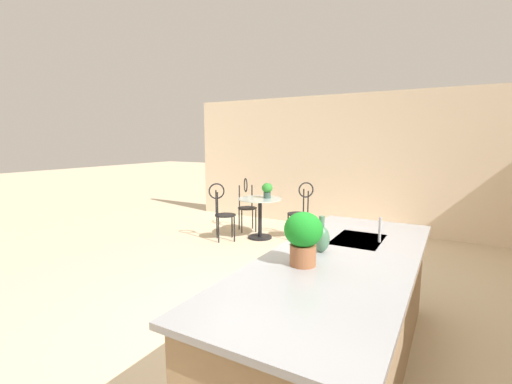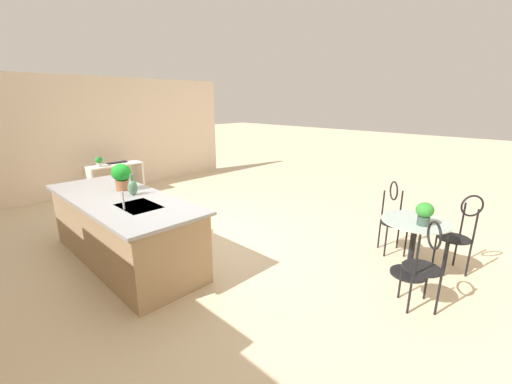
# 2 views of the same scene
# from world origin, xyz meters

# --- Properties ---
(ground_plane) EXTENTS (40.00, 40.00, 0.00)m
(ground_plane) POSITION_xyz_m (0.00, 0.00, 0.00)
(ground_plane) COLOR beige
(wall_right) EXTENTS (0.12, 7.80, 2.70)m
(wall_right) POSITION_xyz_m (4.26, 0.00, 1.35)
(wall_right) COLOR beige
(wall_right) RESTS_ON ground
(kitchen_island) EXTENTS (2.80, 1.06, 0.92)m
(kitchen_island) POSITION_xyz_m (0.30, 0.85, 0.46)
(kitchen_island) COLOR tan
(kitchen_island) RESTS_ON ground
(bistro_table) EXTENTS (0.80, 0.80, 0.74)m
(bistro_table) POSITION_xyz_m (-2.70, -1.50, 0.45)
(bistro_table) COLOR black
(bistro_table) RESTS_ON ground
(chair_near_window) EXTENTS (0.54, 0.54, 1.04)m
(chair_near_window) POSITION_xyz_m (-3.09, -2.01, 0.57)
(chair_near_window) COLOR black
(chair_near_window) RESTS_ON ground
(chair_by_island) EXTENTS (0.53, 0.53, 1.04)m
(chair_by_island) POSITION_xyz_m (-3.04, -0.84, 0.57)
(chair_by_island) COLOR black
(chair_by_island) RESTS_ON ground
(chair_toward_desk) EXTENTS (0.54, 0.54, 1.04)m
(chair_toward_desk) POSITION_xyz_m (-2.24, -2.02, 0.57)
(chair_toward_desk) COLOR black
(chair_toward_desk) RESTS_ON ground
(sink_faucet) EXTENTS (0.02, 0.02, 0.22)m
(sink_faucet) POSITION_xyz_m (-0.25, 1.03, 1.03)
(sink_faucet) COLOR #B2B5BA
(sink_faucet) RESTS_ON kitchen_island
(writing_desk) EXTENTS (0.60, 1.20, 0.74)m
(writing_desk) POSITION_xyz_m (3.65, -0.43, 0.51)
(writing_desk) COLOR white
(writing_desk) RESTS_ON ground
(keyboard) EXTENTS (0.16, 0.44, 0.03)m
(keyboard) POSITION_xyz_m (3.67, -0.53, 0.75)
(keyboard) COLOR black
(keyboard) RESTS_ON writing_desk
(potted_plant_on_table) EXTENTS (0.20, 0.20, 0.28)m
(potted_plant_on_table) POSITION_xyz_m (-2.81, -1.41, 0.90)
(potted_plant_on_table) COLOR #385147
(potted_plant_on_table) RESTS_ON bistro_table
(potted_plant_counter_near) EXTENTS (0.27, 0.27, 0.38)m
(potted_plant_counter_near) POSITION_xyz_m (0.60, 0.67, 1.14)
(potted_plant_counter_near) COLOR #9E603D
(potted_plant_counter_near) RESTS_ON kitchen_island
(potted_plant_on_desk) EXTENTS (0.16, 0.16, 0.22)m
(potted_plant_on_desk) POSITION_xyz_m (3.53, -0.08, 0.87)
(potted_plant_on_desk) COLOR beige
(potted_plant_on_desk) RESTS_ON writing_desk
(vase_on_counter) EXTENTS (0.13, 0.13, 0.29)m
(vase_on_counter) POSITION_xyz_m (0.25, 0.68, 1.03)
(vase_on_counter) COLOR #4C7A5B
(vase_on_counter) RESTS_ON kitchen_island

